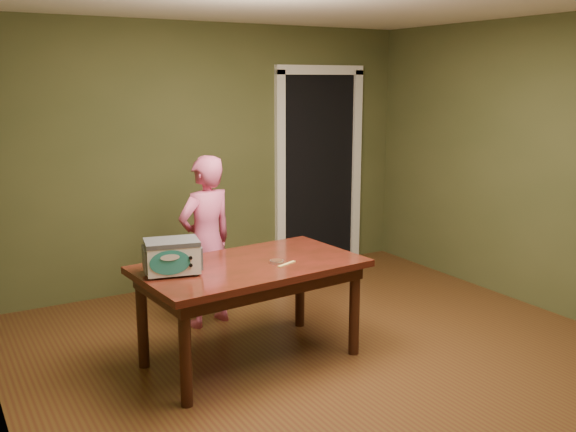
{
  "coord_description": "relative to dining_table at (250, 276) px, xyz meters",
  "views": [
    {
      "loc": [
        -2.55,
        -3.45,
        2.05
      ],
      "look_at": [
        0.04,
        1.0,
        0.95
      ],
      "focal_mm": 40.0,
      "sensor_mm": 36.0,
      "label": 1
    }
  ],
  "objects": [
    {
      "name": "floor",
      "position": [
        0.55,
        -0.53,
        -0.65
      ],
      "size": [
        5.0,
        5.0,
        0.0
      ],
      "primitive_type": "plane",
      "color": "#553818",
      "rests_on": "ground"
    },
    {
      "name": "room_shell",
      "position": [
        0.55,
        -0.53,
        1.06
      ],
      "size": [
        4.52,
        5.02,
        2.61
      ],
      "color": "#4C4E29",
      "rests_on": "ground"
    },
    {
      "name": "doorway",
      "position": [
        1.85,
        2.25,
        0.41
      ],
      "size": [
        1.1,
        0.66,
        2.25
      ],
      "color": "black",
      "rests_on": "ground"
    },
    {
      "name": "dining_table",
      "position": [
        0.0,
        0.0,
        0.0
      ],
      "size": [
        1.67,
        1.03,
        0.75
      ],
      "rotation": [
        0.0,
        0.0,
        0.08
      ],
      "color": "#34160C",
      "rests_on": "floor"
    },
    {
      "name": "toy_oven",
      "position": [
        -0.57,
        0.04,
        0.23
      ],
      "size": [
        0.43,
        0.33,
        0.24
      ],
      "rotation": [
        0.0,
        0.0,
        -0.22
      ],
      "color": "#4C4F54",
      "rests_on": "dining_table"
    },
    {
      "name": "baking_pan",
      "position": [
        0.17,
        -0.09,
        0.11
      ],
      "size": [
        0.1,
        0.1,
        0.02
      ],
      "color": "silver",
      "rests_on": "dining_table"
    },
    {
      "name": "spatula",
      "position": [
        0.21,
        -0.16,
        0.1
      ],
      "size": [
        0.18,
        0.09,
        0.01
      ],
      "primitive_type": "cube",
      "rotation": [
        0.0,
        0.0,
        0.38
      ],
      "color": "#D9B85E",
      "rests_on": "dining_table"
    },
    {
      "name": "child",
      "position": [
        0.02,
        0.84,
        0.07
      ],
      "size": [
        0.6,
        0.46,
        1.45
      ],
      "primitive_type": "imported",
      "rotation": [
        0.0,
        0.0,
        3.39
      ],
      "color": "#D65886",
      "rests_on": "floor"
    }
  ]
}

